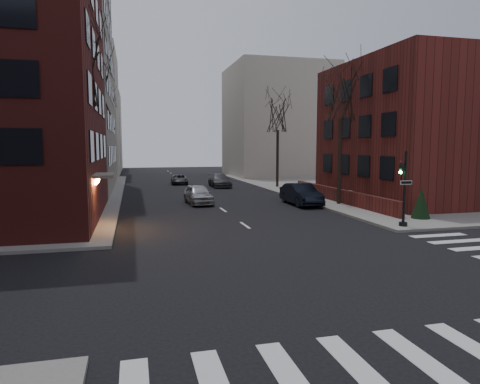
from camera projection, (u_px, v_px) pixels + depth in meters
name	position (u px, v px, depth m)	size (l,w,h in m)	color
ground	(350.00, 299.00, 12.37)	(160.00, 160.00, 0.00)	black
sidewalk_far_right	(452.00, 185.00, 48.31)	(44.00, 44.00, 0.15)	gray
building_left_tan	(7.00, 42.00, 39.55)	(18.00, 18.00, 28.00)	gray
building_right_brick	(423.00, 132.00, 34.09)	(12.00, 14.00, 11.00)	maroon
low_wall_right	(339.00, 195.00, 32.87)	(0.35, 16.00, 1.00)	maroon
building_distant_la	(67.00, 114.00, 60.82)	(14.00, 16.00, 18.00)	#B7AE9B
building_distant_ra	(278.00, 122.00, 63.36)	(14.00, 14.00, 16.00)	#B7AE9B
building_distant_lb	(93.00, 132.00, 77.91)	(10.00, 12.00, 14.00)	#B7AE9B
traffic_signal	(403.00, 193.00, 22.76)	(0.76, 0.44, 4.00)	black
tree_left_a	(77.00, 70.00, 22.84)	(4.18, 4.18, 10.26)	#2D231C
tree_left_b	(95.00, 90.00, 34.36)	(4.40, 4.40, 10.80)	#2D231C
tree_left_c	(106.00, 114.00, 47.96)	(3.96, 3.96, 9.72)	#2D231C
tree_right_a	(341.00, 96.00, 31.00)	(3.96, 3.96, 9.72)	#2D231C
tree_right_b	(278.00, 116.00, 44.55)	(3.74, 3.74, 9.18)	#2D231C
streetlamp_near	(102.00, 149.00, 31.15)	(0.36, 0.36, 6.28)	black
streetlamp_far	(113.00, 148.00, 50.44)	(0.36, 0.36, 6.28)	black
parked_sedan	(301.00, 194.00, 32.13)	(1.72, 4.92, 1.62)	black
car_lane_silver	(198.00, 194.00, 32.71)	(1.75, 4.35, 1.48)	#AAAAAF
car_lane_gray	(220.00, 180.00, 46.42)	(2.00, 4.91, 1.43)	#3E3D42
car_lane_far	(179.00, 179.00, 49.81)	(1.85, 4.02, 1.12)	#38393D
sandwich_board	(351.00, 196.00, 33.35)	(0.37, 0.52, 0.84)	white
evergreen_shrub	(421.00, 203.00, 25.30)	(1.10, 1.10, 1.84)	black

